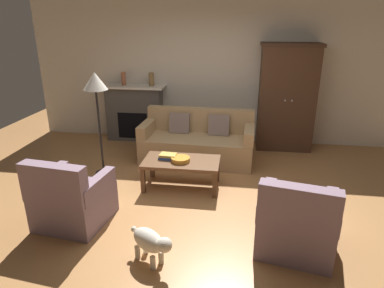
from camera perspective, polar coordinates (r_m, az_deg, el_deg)
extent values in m
plane|color=#B27A47|center=(4.75, 0.62, -9.10)|extent=(9.60, 9.60, 0.00)
cube|color=silver|center=(6.75, 3.56, 12.28)|extent=(7.20, 0.10, 2.80)
cube|color=#4C4947|center=(6.97, -9.62, 5.08)|extent=(1.10, 0.36, 1.08)
cube|color=black|center=(6.86, -9.97, 3.07)|extent=(0.60, 0.01, 0.52)
cube|color=white|center=(6.83, -9.95, 9.57)|extent=(1.26, 0.48, 0.04)
cube|color=#472D1E|center=(6.54, 15.64, 7.28)|extent=(1.00, 0.52, 1.89)
cube|color=#3C271A|center=(6.40, 16.49, 15.81)|extent=(1.06, 0.55, 0.06)
sphere|color=#ADAFB5|center=(6.26, 15.42, 7.10)|extent=(0.04, 0.04, 0.04)
sphere|color=#ADAFB5|center=(6.27, 16.51, 7.02)|extent=(0.04, 0.04, 0.04)
cube|color=tan|center=(5.88, 0.85, -0.80)|extent=(1.93, 0.92, 0.44)
cube|color=tan|center=(6.06, 1.42, 4.14)|extent=(1.91, 0.26, 0.42)
cube|color=tan|center=(5.97, -7.49, 2.72)|extent=(0.19, 0.80, 0.22)
cube|color=tan|center=(5.69, 9.64, 1.73)|extent=(0.19, 0.80, 0.22)
cube|color=#7F6B60|center=(6.00, -2.11, 3.57)|extent=(0.37, 0.20, 0.37)
cube|color=#7F6B60|center=(5.89, 4.56, 3.21)|extent=(0.37, 0.20, 0.37)
cube|color=brown|center=(4.90, -1.80, -3.05)|extent=(1.10, 0.60, 0.05)
cube|color=brown|center=(4.86, -8.26, -6.16)|extent=(0.06, 0.06, 0.37)
cube|color=brown|center=(4.70, 3.88, -6.98)|extent=(0.06, 0.06, 0.37)
cube|color=brown|center=(5.31, -6.73, -3.71)|extent=(0.06, 0.06, 0.37)
cube|color=brown|center=(5.16, 4.32, -4.37)|extent=(0.06, 0.06, 0.37)
cylinder|color=orange|center=(4.84, -1.96, -2.61)|extent=(0.27, 0.27, 0.06)
cube|color=#38569E|center=(4.95, -4.13, -2.27)|extent=(0.26, 0.20, 0.04)
cube|color=gold|center=(4.94, -4.04, -1.87)|extent=(0.25, 0.19, 0.03)
cylinder|color=#A86042|center=(6.86, -11.48, 10.77)|extent=(0.09, 0.09, 0.25)
cylinder|color=olive|center=(6.70, -6.87, 10.80)|extent=(0.11, 0.11, 0.25)
cube|color=gray|center=(4.40, -19.13, -9.78)|extent=(0.85, 0.85, 0.42)
cube|color=gray|center=(3.98, -22.29, -6.31)|extent=(0.77, 0.25, 0.46)
cube|color=gray|center=(4.09, -15.75, -6.83)|extent=(0.21, 0.71, 0.20)
cube|color=gray|center=(4.45, -23.13, -5.51)|extent=(0.21, 0.71, 0.20)
cube|color=gray|center=(3.90, 17.09, -13.72)|extent=(0.90, 0.90, 0.42)
cube|color=gray|center=(3.40, 17.51, -10.36)|extent=(0.78, 0.31, 0.46)
cube|color=gray|center=(3.75, 22.67, -10.32)|extent=(0.26, 0.71, 0.20)
cube|color=gray|center=(3.75, 12.51, -9.11)|extent=(0.26, 0.71, 0.20)
cylinder|color=black|center=(5.65, -14.64, -4.68)|extent=(0.26, 0.26, 0.02)
cylinder|color=black|center=(5.41, -15.27, 1.84)|extent=(0.03, 0.03, 1.38)
cone|color=white|center=(5.22, -16.08, 10.19)|extent=(0.36, 0.36, 0.26)
ellipsoid|color=beige|center=(3.55, -7.38, -15.76)|extent=(0.44, 0.39, 0.22)
sphere|color=beige|center=(3.37, -4.67, -16.64)|extent=(0.15, 0.15, 0.15)
cylinder|color=beige|center=(3.62, -5.25, -18.51)|extent=(0.06, 0.06, 0.14)
cylinder|color=beige|center=(3.56, -6.63, -19.28)|extent=(0.06, 0.06, 0.14)
cylinder|color=beige|center=(3.76, -7.82, -16.87)|extent=(0.06, 0.06, 0.14)
cylinder|color=beige|center=(3.71, -9.19, -17.57)|extent=(0.06, 0.06, 0.14)
sphere|color=beige|center=(3.69, -9.78, -13.99)|extent=(0.06, 0.06, 0.06)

